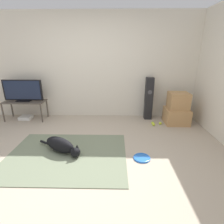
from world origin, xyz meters
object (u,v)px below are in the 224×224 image
Objects in this scene: cardboard_box_lower at (176,116)px; tv_stand at (25,103)px; tennis_ball_near_speaker at (153,123)px; cardboard_box_upper at (178,101)px; game_console at (26,117)px; tennis_ball_loose_on_carpet at (160,123)px; dog at (61,145)px; tennis_ball_by_boxes at (154,124)px; frisbee at (142,158)px; tv at (23,91)px; floor_speaker at (149,99)px.

tv_stand is (-3.72, 0.18, 0.24)m from cardboard_box_lower.
tv_stand is at bearing 175.06° from tennis_ball_near_speaker.
cardboard_box_lower is 1.23× the size of cardboard_box_upper.
tennis_ball_loose_on_carpet is at bearing -5.03° from game_console.
tv_stand is 3.45× the size of game_console.
tv_stand is 0.38m from game_console.
tennis_ball_by_boxes is (1.81, 1.17, -0.10)m from dog.
game_console is (-3.76, 0.19, -0.52)m from cardboard_box_upper.
frisbee is 3.22m from game_console.
tv_stand reaches higher than cardboard_box_lower.
frisbee is 4.14× the size of tennis_ball_by_boxes.
tv is at bearing 147.83° from frisbee.
tv is at bearing -12.01° from game_console.
cardboard_box_lower is at bearing -2.80° from tv_stand.
frisbee is (1.35, -0.16, -0.12)m from dog.
tennis_ball_by_boxes is at bearing -82.91° from floor_speaker.
frisbee is at bearing -32.12° from tv_stand.
game_console is (-3.13, -0.11, -0.49)m from floor_speaker.
dog is 1.88× the size of cardboard_box_upper.
tv is 14.40× the size of tennis_ball_near_speaker.
tv_stand is at bearing 177.20° from cardboard_box_lower.
tennis_ball_near_speaker is at bearing -4.94° from tv_stand.
frisbee is 1.49m from tennis_ball_near_speaker.
cardboard_box_upper reaches higher than tennis_ball_by_boxes.
tv_stand is at bearing -15.71° from game_console.
tv reaches higher than tennis_ball_loose_on_carpet.
tennis_ball_by_boxes reaches higher than frisbee.
dog is at bearing -48.05° from game_console.
tv is 3.24m from tennis_ball_near_speaker.
dog is at bearing -147.11° from tennis_ball_by_boxes.
tv reaches higher than cardboard_box_lower.
dog is 2.85× the size of game_console.
tv_stand is 0.32m from tv.
floor_speaker is 1.11× the size of tv.
dog is 12.54× the size of tennis_ball_loose_on_carpet.
cardboard_box_lower is 0.57× the size of tv.
game_console is at bearing 164.29° from tv_stand.
frisbee is 0.51× the size of cardboard_box_lower.
dog is 2.73m from cardboard_box_lower.
cardboard_box_upper is 1.52× the size of game_console.
floor_speaker reaches higher than cardboard_box_lower.
dog is 2.77m from cardboard_box_upper.
dog is 1.53× the size of cardboard_box_lower.
tennis_ball_near_speaker is (3.15, -0.27, -0.39)m from tv_stand.
cardboard_box_upper is 0.42× the size of floor_speaker.
tv reaches higher than game_console.
dog is at bearing -147.88° from tennis_ball_loose_on_carpet.
tv_stand is (-1.34, 1.53, 0.29)m from dog.
tv_stand is at bearing -90.00° from tv.
frisbee is 0.29× the size of tv.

